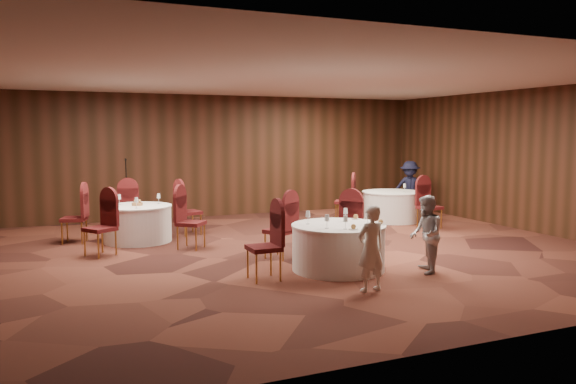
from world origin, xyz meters
name	(u,v)px	position (x,y,z in m)	size (l,w,h in m)	color
ground	(282,252)	(0.00, 0.00, 0.00)	(12.00, 12.00, 0.00)	black
room_shell	(282,146)	(0.00, 0.00, 1.96)	(12.00, 12.00, 12.00)	silver
table_main	(338,247)	(0.33, -1.58, 0.38)	(1.52, 1.52, 0.74)	white
table_left	(138,223)	(-2.31, 2.12, 0.38)	(1.38, 1.38, 0.74)	white
table_right	(392,206)	(4.00, 2.45, 0.38)	(1.51, 1.51, 0.74)	white
chairs_main	(303,234)	(-0.01, -0.93, 0.50)	(2.80, 1.90, 1.00)	#420D13
chairs_left	(138,218)	(-2.32, 2.08, 0.50)	(2.98, 3.06, 1.00)	#420D13
chairs_right	(385,204)	(3.50, 1.98, 0.50)	(1.96, 2.36, 1.00)	#420D13
tabletop_main	(350,218)	(0.48, -1.67, 0.84)	(1.17, 1.03, 0.22)	silver
tabletop_left	(138,202)	(-2.30, 2.12, 0.82)	(0.85, 0.76, 0.22)	silver
tabletop_right	(405,186)	(4.21, 2.22, 0.90)	(0.08, 0.08, 0.22)	silver
mic_stand	(127,207)	(-2.28, 4.10, 0.47)	(0.24, 0.24, 1.61)	black
woman_a	(371,248)	(0.17, -2.85, 0.61)	(0.44, 0.29, 1.21)	white
woman_b	(426,234)	(1.51, -2.29, 0.62)	(0.60, 0.47, 1.24)	#A8A8AC
man_c	(410,188)	(5.02, 3.16, 0.73)	(0.94, 0.54, 1.45)	black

